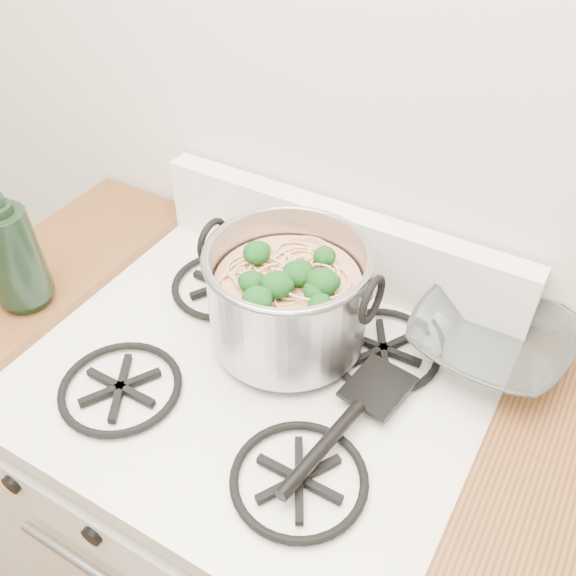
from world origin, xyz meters
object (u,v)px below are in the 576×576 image
at_px(stock_pot, 288,297).
at_px(bottle, 8,242).
at_px(spatula, 378,384).
at_px(glass_bowl, 488,347).
at_px(gas_range, 262,514).

distance_m(stock_pot, bottle, 0.50).
bearing_deg(bottle, spatula, 17.65).
distance_m(stock_pot, glass_bowl, 0.35).
bearing_deg(stock_pot, bottle, -160.29).
xyz_separation_m(stock_pot, glass_bowl, (0.32, 0.13, -0.07)).
distance_m(spatula, bottle, 0.68).
relative_size(gas_range, spatula, 2.98).
height_order(gas_range, glass_bowl, glass_bowl).
bearing_deg(glass_bowl, gas_range, -145.61).
bearing_deg(gas_range, stock_pot, 82.34).
bearing_deg(spatula, bottle, -160.92).
xyz_separation_m(stock_pot, bottle, (-0.47, -0.17, 0.05)).
bearing_deg(bottle, glass_bowl, 27.23).
height_order(stock_pot, spatula, stock_pot).
relative_size(gas_range, bottle, 3.35).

